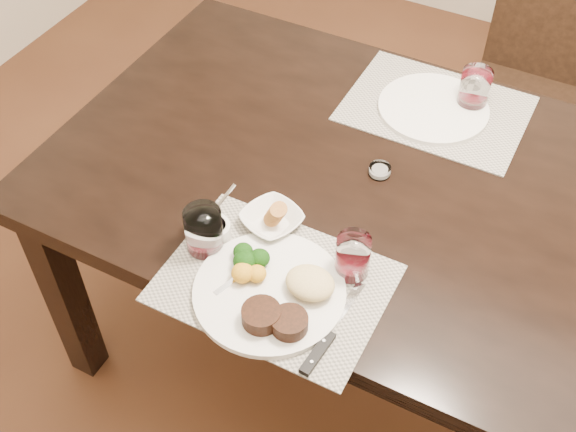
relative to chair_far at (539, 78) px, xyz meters
The scene contains 15 objects.
ground_plane 1.06m from the chair_far, 90.00° to the right, with size 4.50×4.50×0.00m, color #3F2114.
dining_table 0.95m from the chair_far, 90.00° to the right, with size 2.00×1.00×0.75m.
chair_far is the anchor object (origin of this frame).
placemat_near 1.37m from the chair_far, 101.98° to the right, with size 0.46×0.34×0.00m, color gray.
placemat_far 0.69m from the chair_far, 105.86° to the right, with size 0.46×0.34×0.00m, color gray.
dinner_plate 1.40m from the chair_far, 100.90° to the right, with size 0.31×0.31×0.06m.
napkin_fork 1.41m from the chair_far, 104.65° to the right, with size 0.13×0.17×0.01m.
steak_knife 1.43m from the chair_far, 95.05° to the right, with size 0.03×0.25×0.01m.
cracker_bowl 1.26m from the chair_far, 107.03° to the right, with size 0.16×0.16×0.06m.
sauce_ramekin 1.38m from the chair_far, 110.25° to the right, with size 0.10×0.15×0.08m.
wine_glass_near 1.26m from the chair_far, 97.05° to the right, with size 0.07×0.07×0.10m.
far_plate 0.71m from the chair_far, 105.91° to the right, with size 0.29×0.29×0.01m, color silver.
wine_glass_far 0.65m from the chair_far, 99.94° to the right, with size 0.08×0.08×0.11m.
wine_glass_side 1.41m from the chair_far, 109.36° to the right, with size 0.08×0.08×0.11m.
salt_cellar 0.97m from the chair_far, 103.09° to the right, with size 0.05×0.05×0.02m.
Camera 1 is at (0.17, -1.18, 1.95)m, focal length 45.00 mm.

